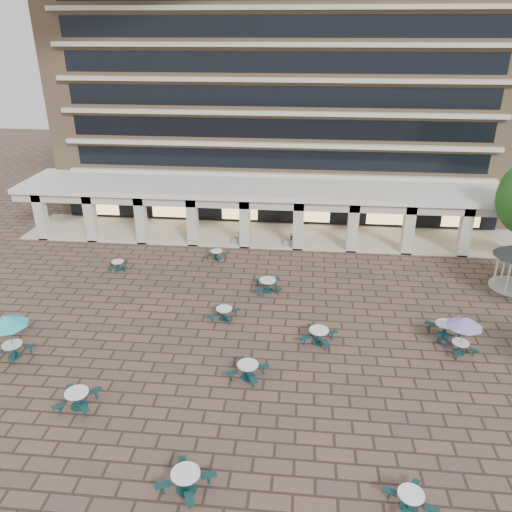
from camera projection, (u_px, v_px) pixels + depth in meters
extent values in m
plane|color=brown|center=(256.00, 332.00, 28.88)|extent=(120.00, 120.00, 0.00)
cube|color=#A17F5A|center=(282.00, 87.00, 47.38)|extent=(40.00, 15.00, 22.00)
cube|color=beige|center=(276.00, 175.00, 43.07)|extent=(36.80, 0.50, 0.35)
cube|color=black|center=(277.00, 160.00, 42.74)|extent=(35.20, 0.05, 1.60)
cube|color=beige|center=(277.00, 145.00, 41.99)|extent=(36.80, 0.50, 0.35)
cube|color=black|center=(277.00, 129.00, 41.65)|extent=(35.20, 0.05, 1.60)
cube|color=beige|center=(277.00, 113.00, 40.91)|extent=(36.80, 0.50, 0.35)
cube|color=black|center=(278.00, 96.00, 40.57)|extent=(35.20, 0.05, 1.60)
cube|color=beige|center=(278.00, 80.00, 39.82)|extent=(36.80, 0.50, 0.35)
cube|color=black|center=(278.00, 62.00, 39.49)|extent=(35.20, 0.05, 1.60)
cube|color=beige|center=(278.00, 44.00, 38.74)|extent=(36.80, 0.50, 0.35)
cube|color=black|center=(279.00, 26.00, 38.41)|extent=(35.20, 0.05, 1.60)
cube|color=beige|center=(279.00, 7.00, 37.66)|extent=(36.80, 0.50, 0.35)
cube|color=white|center=(274.00, 188.00, 40.70)|extent=(42.00, 6.60, 0.40)
cube|color=beige|center=(272.00, 204.00, 38.31)|extent=(42.00, 0.30, 0.90)
cube|color=black|center=(276.00, 205.00, 44.15)|extent=(38.00, 0.15, 3.20)
cube|color=beige|center=(273.00, 235.00, 42.43)|extent=(42.00, 6.00, 0.12)
cube|color=beige|center=(41.00, 216.00, 40.98)|extent=(0.80, 0.80, 4.00)
cube|color=beige|center=(91.00, 218.00, 40.60)|extent=(0.80, 0.80, 4.00)
cube|color=beige|center=(141.00, 219.00, 40.22)|extent=(0.80, 0.80, 4.00)
cube|color=beige|center=(192.00, 221.00, 39.84)|extent=(0.80, 0.80, 4.00)
cube|color=beige|center=(245.00, 223.00, 39.46)|extent=(0.80, 0.80, 4.00)
cube|color=beige|center=(298.00, 225.00, 39.08)|extent=(0.80, 0.80, 4.00)
cube|color=beige|center=(353.00, 227.00, 38.70)|extent=(0.80, 0.80, 4.00)
cube|color=beige|center=(408.00, 229.00, 38.31)|extent=(0.80, 0.80, 4.00)
cube|color=beige|center=(465.00, 231.00, 37.93)|extent=(0.80, 0.80, 4.00)
cube|color=#FFD88C|center=(101.00, 202.00, 45.54)|extent=(3.20, 0.08, 2.40)
cube|color=#FFD88C|center=(169.00, 204.00, 44.96)|extent=(3.20, 0.08, 2.40)
cube|color=#FFD88C|center=(240.00, 206.00, 44.38)|extent=(3.20, 0.08, 2.40)
cube|color=#FFD88C|center=(312.00, 209.00, 43.81)|extent=(3.20, 0.08, 2.40)
cube|color=#FFD88C|center=(386.00, 211.00, 43.23)|extent=(3.20, 0.08, 2.40)
cube|color=#FFD88C|center=(462.00, 214.00, 42.65)|extent=(3.20, 0.08, 2.40)
cylinder|color=#153E40|center=(248.00, 377.00, 25.16)|extent=(0.75, 0.75, 0.04)
cylinder|color=#153E40|center=(248.00, 372.00, 25.02)|extent=(0.19, 0.19, 0.71)
cylinder|color=white|center=(248.00, 365.00, 24.85)|extent=(1.07, 1.07, 0.05)
cube|color=#153E40|center=(263.00, 366.00, 25.22)|extent=(0.66, 0.52, 0.05)
cylinder|color=#153E40|center=(263.00, 370.00, 25.32)|extent=(0.09, 0.09, 0.45)
cube|color=#153E40|center=(243.00, 360.00, 25.69)|extent=(0.52, 0.66, 0.05)
cylinder|color=#153E40|center=(243.00, 364.00, 25.79)|extent=(0.09, 0.09, 0.45)
cube|color=#153E40|center=(232.00, 373.00, 24.73)|extent=(0.66, 0.52, 0.05)
cylinder|color=#153E40|center=(232.00, 377.00, 24.83)|extent=(0.09, 0.09, 0.45)
cube|color=#153E40|center=(253.00, 380.00, 24.26)|extent=(0.52, 0.66, 0.05)
cylinder|color=#153E40|center=(253.00, 384.00, 24.36)|extent=(0.09, 0.09, 0.45)
cylinder|color=#153E40|center=(187.00, 489.00, 19.06)|extent=(0.79, 0.79, 0.04)
cylinder|color=#153E40|center=(186.00, 482.00, 18.91)|extent=(0.20, 0.20, 0.74)
cylinder|color=white|center=(185.00, 473.00, 18.72)|extent=(1.12, 1.12, 0.06)
cube|color=#153E40|center=(209.00, 475.00, 19.07)|extent=(0.69, 0.52, 0.06)
cylinder|color=#153E40|center=(209.00, 479.00, 19.18)|extent=(0.09, 0.09, 0.47)
cube|color=#153E40|center=(183.00, 462.00, 19.63)|extent=(0.52, 0.69, 0.06)
cylinder|color=#153E40|center=(183.00, 467.00, 19.73)|extent=(0.09, 0.09, 0.47)
cube|color=#153E40|center=(163.00, 485.00, 18.64)|extent=(0.69, 0.52, 0.06)
cylinder|color=#153E40|center=(163.00, 490.00, 18.75)|extent=(0.09, 0.09, 0.47)
cube|color=#153E40|center=(189.00, 499.00, 18.09)|extent=(0.52, 0.69, 0.06)
cylinder|color=#153E40|center=(190.00, 504.00, 18.20)|extent=(0.09, 0.09, 0.47)
cylinder|color=#153E40|center=(409.00, 507.00, 18.31)|extent=(0.68, 0.68, 0.04)
cylinder|color=#153E40|center=(410.00, 502.00, 18.18)|extent=(0.18, 0.18, 0.64)
cylinder|color=white|center=(411.00, 494.00, 18.02)|extent=(0.97, 0.97, 0.05)
cube|color=#153E40|center=(415.00, 485.00, 18.74)|extent=(0.47, 0.60, 0.05)
cylinder|color=#153E40|center=(414.00, 489.00, 18.83)|extent=(0.08, 0.08, 0.41)
cube|color=#153E40|center=(390.00, 491.00, 18.48)|extent=(0.60, 0.47, 0.05)
cylinder|color=#153E40|center=(389.00, 495.00, 18.57)|extent=(0.08, 0.08, 0.41)
cube|color=#153E40|center=(432.00, 509.00, 17.80)|extent=(0.60, 0.47, 0.05)
cylinder|color=#153E40|center=(15.00, 356.00, 26.77)|extent=(0.73, 0.73, 0.04)
cylinder|color=#153E40|center=(14.00, 351.00, 26.64)|extent=(0.19, 0.19, 0.69)
cylinder|color=white|center=(12.00, 344.00, 26.46)|extent=(1.04, 1.04, 0.05)
cube|color=#153E40|center=(30.00, 346.00, 26.84)|extent=(0.64, 0.51, 0.05)
cylinder|color=#153E40|center=(31.00, 350.00, 26.94)|extent=(0.08, 0.08, 0.44)
cube|color=#153E40|center=(14.00, 341.00, 27.28)|extent=(0.51, 0.64, 0.05)
cylinder|color=#153E40|center=(15.00, 345.00, 27.38)|extent=(0.08, 0.08, 0.44)
cube|color=#153E40|center=(12.00, 358.00, 25.89)|extent=(0.51, 0.64, 0.05)
cylinder|color=#153E40|center=(13.00, 362.00, 25.99)|extent=(0.08, 0.08, 0.44)
cylinder|color=gray|center=(10.00, 337.00, 26.26)|extent=(0.05, 0.05, 2.50)
cone|color=#32B0BE|center=(6.00, 321.00, 25.85)|extent=(2.19, 2.19, 0.57)
cylinder|color=#153E40|center=(79.00, 406.00, 23.24)|extent=(0.77, 0.77, 0.04)
cylinder|color=#153E40|center=(78.00, 400.00, 23.10)|extent=(0.20, 0.20, 0.72)
cylinder|color=white|center=(77.00, 393.00, 22.91)|extent=(1.09, 1.09, 0.05)
cube|color=#153E40|center=(95.00, 390.00, 23.52)|extent=(0.65, 0.64, 0.05)
cylinder|color=#153E40|center=(96.00, 395.00, 23.63)|extent=(0.09, 0.09, 0.46)
cube|color=#153E40|center=(71.00, 388.00, 23.66)|extent=(0.64, 0.65, 0.05)
cylinder|color=#153E40|center=(72.00, 393.00, 23.76)|extent=(0.09, 0.09, 0.46)
cube|color=#153E40|center=(59.00, 406.00, 22.57)|extent=(0.65, 0.64, 0.05)
cylinder|color=#153E40|center=(60.00, 410.00, 22.67)|extent=(0.09, 0.09, 0.46)
cube|color=#153E40|center=(84.00, 408.00, 22.43)|extent=(0.64, 0.65, 0.05)
cylinder|color=#153E40|center=(85.00, 412.00, 22.54)|extent=(0.09, 0.09, 0.46)
cylinder|color=#153E40|center=(443.00, 335.00, 28.58)|extent=(0.76, 0.76, 0.04)
cylinder|color=#153E40|center=(444.00, 330.00, 28.44)|extent=(0.20, 0.20, 0.72)
cylinder|color=white|center=(445.00, 324.00, 28.26)|extent=(1.09, 1.09, 0.05)
cube|color=#153E40|center=(450.00, 322.00, 28.99)|extent=(0.58, 0.67, 0.05)
cylinder|color=#153E40|center=(449.00, 326.00, 29.10)|extent=(0.09, 0.09, 0.46)
cube|color=#153E40|center=(430.00, 323.00, 28.88)|extent=(0.67, 0.58, 0.05)
cylinder|color=#153E40|center=(429.00, 327.00, 28.98)|extent=(0.09, 0.09, 0.46)
cube|color=#153E40|center=(439.00, 335.00, 27.79)|extent=(0.58, 0.67, 0.05)
cylinder|color=#153E40|center=(438.00, 339.00, 27.90)|extent=(0.09, 0.09, 0.46)
cube|color=#153E40|center=(460.00, 334.00, 27.90)|extent=(0.67, 0.58, 0.05)
cylinder|color=#153E40|center=(459.00, 337.00, 28.01)|extent=(0.09, 0.09, 0.46)
cylinder|color=#153E40|center=(119.00, 269.00, 36.39)|extent=(0.62, 0.62, 0.04)
cylinder|color=#153E40|center=(118.00, 266.00, 36.28)|extent=(0.16, 0.16, 0.58)
cylinder|color=white|center=(118.00, 262.00, 36.13)|extent=(0.88, 0.88, 0.04)
cube|color=#153E40|center=(125.00, 262.00, 36.75)|extent=(0.45, 0.54, 0.04)
cylinder|color=#153E40|center=(126.00, 264.00, 36.83)|extent=(0.07, 0.07, 0.37)
cube|color=#153E40|center=(112.00, 262.00, 36.60)|extent=(0.54, 0.45, 0.04)
cylinder|color=#153E40|center=(112.00, 265.00, 36.68)|extent=(0.07, 0.07, 0.37)
cube|color=#153E40|center=(110.00, 268.00, 35.73)|extent=(0.45, 0.54, 0.04)
cylinder|color=#153E40|center=(111.00, 271.00, 35.81)|extent=(0.07, 0.07, 0.37)
cube|color=#153E40|center=(124.00, 267.00, 35.88)|extent=(0.54, 0.45, 0.04)
cylinder|color=#153E40|center=(125.00, 270.00, 35.96)|extent=(0.07, 0.07, 0.37)
cylinder|color=#153E40|center=(224.00, 318.00, 30.23)|extent=(0.68, 0.68, 0.04)
cylinder|color=#153E40|center=(224.00, 314.00, 30.10)|extent=(0.17, 0.17, 0.64)
cylinder|color=white|center=(224.00, 309.00, 29.94)|extent=(0.97, 0.97, 0.05)
cube|color=#153E40|center=(236.00, 310.00, 30.38)|extent=(0.60, 0.52, 0.05)
cylinder|color=#153E40|center=(236.00, 313.00, 30.47)|extent=(0.08, 0.08, 0.41)
cube|color=#153E40|center=(219.00, 307.00, 30.67)|extent=(0.52, 0.60, 0.05)
cylinder|color=#153E40|center=(219.00, 310.00, 30.76)|extent=(0.08, 0.08, 0.41)
cube|color=#153E40|center=(213.00, 316.00, 29.74)|extent=(0.60, 0.52, 0.05)
cylinder|color=#153E40|center=(213.00, 319.00, 29.84)|extent=(0.08, 0.08, 0.41)
cube|color=#153E40|center=(229.00, 319.00, 29.45)|extent=(0.52, 0.60, 0.05)
cylinder|color=#153E40|center=(230.00, 322.00, 29.54)|extent=(0.08, 0.08, 0.41)
cylinder|color=#153E40|center=(318.00, 342.00, 27.98)|extent=(0.77, 0.77, 0.04)
cylinder|color=#153E40|center=(319.00, 337.00, 27.84)|extent=(0.20, 0.20, 0.72)
cylinder|color=white|center=(319.00, 330.00, 27.65)|extent=(1.10, 1.10, 0.05)
cube|color=#153E40|center=(332.00, 332.00, 28.06)|extent=(0.68, 0.54, 0.05)
cylinder|color=#153E40|center=(332.00, 336.00, 28.17)|extent=(0.09, 0.09, 0.46)
cube|color=#153E40|center=(312.00, 327.00, 28.51)|extent=(0.54, 0.68, 0.05)
cylinder|color=#153E40|center=(312.00, 331.00, 28.62)|extent=(0.09, 0.09, 0.46)
cube|color=#153E40|center=(305.00, 338.00, 27.51)|extent=(0.68, 0.54, 0.05)
cylinder|color=#153E40|center=(305.00, 342.00, 27.61)|extent=(0.09, 0.09, 0.46)
cube|color=#153E40|center=(326.00, 343.00, 27.06)|extent=(0.54, 0.68, 0.05)
cylinder|color=#153E40|center=(326.00, 347.00, 27.16)|extent=(0.09, 0.09, 0.46)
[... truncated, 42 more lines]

